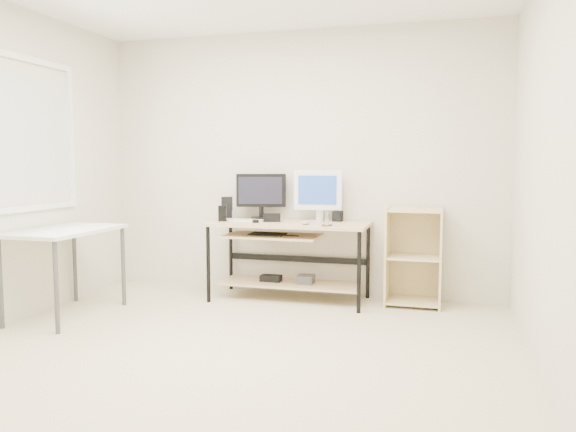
# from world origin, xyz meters

# --- Properties ---
(room) EXTENTS (4.01, 4.01, 2.62)m
(room) POSITION_xyz_m (-0.14, 0.04, 1.32)
(room) COLOR beige
(room) RESTS_ON ground
(desk) EXTENTS (1.50, 0.65, 0.75)m
(desk) POSITION_xyz_m (-0.03, 1.66, 0.54)
(desk) COLOR #D1B084
(desk) RESTS_ON ground
(side_table) EXTENTS (0.60, 1.00, 0.75)m
(side_table) POSITION_xyz_m (-1.68, 0.60, 0.67)
(side_table) COLOR white
(side_table) RESTS_ON ground
(shelf_unit) EXTENTS (0.50, 0.40, 0.90)m
(shelf_unit) POSITION_xyz_m (1.15, 1.82, 0.45)
(shelf_unit) COLOR beige
(shelf_unit) RESTS_ON ground
(black_monitor) EXTENTS (0.49, 0.20, 0.45)m
(black_monitor) POSITION_xyz_m (-0.35, 1.86, 1.01)
(black_monitor) COLOR black
(black_monitor) RESTS_ON desk
(white_imac) EXTENTS (0.46, 0.15, 0.49)m
(white_imac) POSITION_xyz_m (0.23, 1.85, 1.04)
(white_imac) COLOR silver
(white_imac) RESTS_ON desk
(keyboard) EXTENTS (0.46, 0.15, 0.02)m
(keyboard) POSITION_xyz_m (-0.47, 1.64, 0.76)
(keyboard) COLOR white
(keyboard) RESTS_ON desk
(mouse) EXTENTS (0.07, 0.11, 0.04)m
(mouse) POSITION_xyz_m (0.20, 1.49, 0.77)
(mouse) COLOR #B0B0B5
(mouse) RESTS_ON desk
(center_speaker) EXTENTS (0.17, 0.12, 0.08)m
(center_speaker) POSITION_xyz_m (-0.17, 1.65, 0.79)
(center_speaker) COLOR black
(center_speaker) RESTS_ON desk
(speaker_left) EXTENTS (0.14, 0.14, 0.22)m
(speaker_left) POSITION_xyz_m (-0.68, 1.78, 0.87)
(speaker_left) COLOR black
(speaker_left) RESTS_ON desk
(speaker_right) EXTENTS (0.10, 0.10, 0.10)m
(speaker_right) POSITION_xyz_m (0.43, 1.85, 0.80)
(speaker_right) COLOR black
(speaker_right) RESTS_ON desk
(audio_controller) EXTENTS (0.08, 0.06, 0.15)m
(audio_controller) POSITION_xyz_m (-0.64, 1.55, 0.83)
(audio_controller) COLOR black
(audio_controller) RESTS_ON desk
(volume_puck) EXTENTS (0.08, 0.08, 0.03)m
(volume_puck) POSITION_xyz_m (-0.29, 1.52, 0.76)
(volume_puck) COLOR black
(volume_puck) RESTS_ON desk
(smartphone) EXTENTS (0.08, 0.11, 0.01)m
(smartphone) POSITION_xyz_m (0.41, 1.45, 0.75)
(smartphone) COLOR black
(smartphone) RESTS_ON desk
(coaster) EXTENTS (0.11, 0.11, 0.01)m
(coaster) POSITION_xyz_m (0.41, 1.38, 0.75)
(coaster) COLOR #AC7D4D
(coaster) RESTS_ON desk
(drinking_glass) EXTENTS (0.08, 0.08, 0.13)m
(drinking_glass) POSITION_xyz_m (0.41, 1.38, 0.82)
(drinking_glass) COLOR white
(drinking_glass) RESTS_ON coaster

